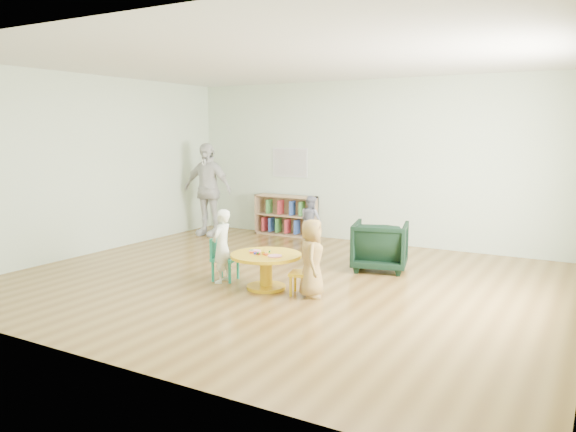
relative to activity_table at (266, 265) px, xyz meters
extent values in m
plane|color=brown|center=(0.01, 0.41, -0.30)|extent=(7.00, 7.00, 0.00)
cube|color=silver|center=(0.01, 0.41, 2.45)|extent=(7.00, 6.00, 0.10)
cube|color=beige|center=(0.01, 3.41, 1.10)|extent=(7.00, 0.10, 2.80)
cube|color=beige|center=(0.01, -2.59, 1.10)|extent=(7.00, 0.10, 2.80)
cube|color=beige|center=(-3.49, 0.41, 1.10)|extent=(0.10, 6.00, 2.80)
cylinder|color=gold|center=(0.00, 0.00, -0.10)|extent=(0.16, 0.16, 0.40)
cylinder|color=gold|center=(0.00, 0.00, -0.28)|extent=(0.49, 0.49, 0.04)
cylinder|color=gold|center=(0.00, 0.00, 0.11)|extent=(0.88, 0.88, 0.04)
cylinder|color=pink|center=(-0.19, 0.05, 0.14)|extent=(0.15, 0.15, 0.02)
cylinder|color=pink|center=(0.18, -0.08, 0.14)|extent=(0.17, 0.17, 0.02)
cylinder|color=gold|center=(-0.02, -0.02, 0.16)|extent=(0.09, 0.13, 0.04)
cylinder|color=#126720|center=(-0.06, -0.10, 0.16)|extent=(0.04, 0.05, 0.02)
cylinder|color=#126720|center=(0.02, 0.06, 0.16)|extent=(0.04, 0.05, 0.02)
cube|color=red|center=(-0.07, -0.07, 0.14)|extent=(0.07, 0.07, 0.02)
cube|color=#E74C13|center=(-0.18, -0.05, 0.14)|extent=(0.07, 0.07, 0.02)
cube|color=#1C2BD7|center=(-0.10, -0.07, 0.14)|extent=(0.06, 0.06, 0.02)
cube|color=#126720|center=(-0.23, 0.04, 0.14)|extent=(0.05, 0.06, 0.02)
cube|color=red|center=(-0.15, -0.02, 0.14)|extent=(0.07, 0.07, 0.02)
cube|color=#E74C13|center=(0.04, -0.06, 0.14)|extent=(0.06, 0.06, 0.02)
cube|color=#198B6A|center=(-0.67, 0.07, -0.02)|extent=(0.35, 0.35, 0.04)
cube|color=#198B6A|center=(-0.80, 0.05, 0.13)|extent=(0.08, 0.30, 0.26)
cylinder|color=#198B6A|center=(-0.81, 0.17, -0.17)|extent=(0.04, 0.04, 0.26)
cylinder|color=#198B6A|center=(-0.77, -0.07, -0.17)|extent=(0.04, 0.04, 0.26)
cylinder|color=#198B6A|center=(-0.57, 0.21, -0.17)|extent=(0.04, 0.04, 0.26)
cylinder|color=#198B6A|center=(-0.53, -0.03, -0.17)|extent=(0.04, 0.04, 0.26)
cube|color=gold|center=(0.51, 0.00, -0.05)|extent=(0.34, 0.34, 0.04)
cube|color=gold|center=(0.62, 0.03, 0.09)|extent=(0.10, 0.27, 0.24)
cylinder|color=gold|center=(0.64, -0.08, -0.18)|extent=(0.03, 0.03, 0.24)
cylinder|color=gold|center=(0.58, 0.13, -0.18)|extent=(0.03, 0.03, 0.24)
cylinder|color=gold|center=(0.43, -0.14, -0.18)|extent=(0.03, 0.03, 0.24)
cylinder|color=gold|center=(0.37, 0.07, -0.18)|extent=(0.03, 0.03, 0.24)
cube|color=#9F7C58|center=(-2.18, 3.24, 0.07)|extent=(0.03, 0.30, 0.75)
cube|color=#9F7C58|center=(-1.01, 3.24, 0.07)|extent=(0.03, 0.30, 0.75)
cube|color=#9F7C58|center=(-1.59, 3.24, -0.29)|extent=(1.20, 0.30, 0.03)
cube|color=#9F7C58|center=(-1.59, 3.24, 0.43)|extent=(1.20, 0.30, 0.03)
cube|color=#9F7C58|center=(-1.59, 3.24, 0.07)|extent=(1.14, 0.28, 0.03)
cube|color=#9F7C58|center=(-1.59, 3.38, 0.07)|extent=(1.20, 0.02, 0.75)
cube|color=#C3343C|center=(-2.04, 3.22, -0.12)|extent=(0.04, 0.18, 0.26)
cube|color=#3052AB|center=(-1.89, 3.22, -0.12)|extent=(0.04, 0.18, 0.26)
cube|color=#459143|center=(-1.74, 3.22, -0.12)|extent=(0.04, 0.18, 0.26)
cube|color=#C3343C|center=(-1.54, 3.22, -0.12)|extent=(0.04, 0.18, 0.26)
cube|color=#3052AB|center=(-1.34, 3.22, -0.12)|extent=(0.04, 0.18, 0.26)
cube|color=#459143|center=(-1.94, 3.22, 0.22)|extent=(0.04, 0.18, 0.26)
cube|color=#C3343C|center=(-1.69, 3.22, 0.22)|extent=(0.04, 0.18, 0.26)
cube|color=#3052AB|center=(-1.44, 3.22, 0.22)|extent=(0.04, 0.18, 0.26)
cube|color=#459143|center=(-1.24, 3.22, 0.22)|extent=(0.04, 0.18, 0.26)
cube|color=silver|center=(-1.59, 3.39, 1.05)|extent=(0.74, 0.01, 0.54)
cube|color=#FF353D|center=(-1.59, 3.39, 1.05)|extent=(0.70, 0.00, 0.50)
imported|color=black|center=(0.88, 1.61, 0.04)|extent=(0.89, 0.91, 0.69)
imported|color=white|center=(-0.64, -0.03, 0.17)|extent=(0.26, 0.37, 0.95)
imported|color=yellow|center=(0.65, -0.02, 0.16)|extent=(0.45, 0.53, 0.92)
imported|color=#191F3F|center=(-0.75, 2.63, 0.12)|extent=(0.51, 0.47, 0.85)
imported|color=silver|center=(-2.86, 2.52, 0.56)|extent=(1.03, 0.47, 1.72)
camera|label=1|loc=(3.59, -5.71, 1.63)|focal=35.00mm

